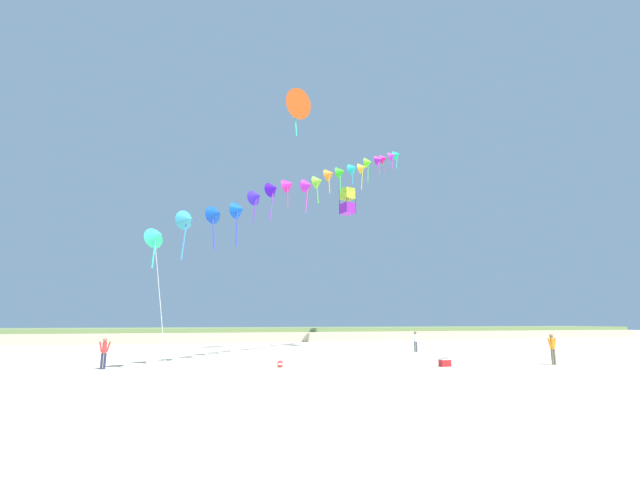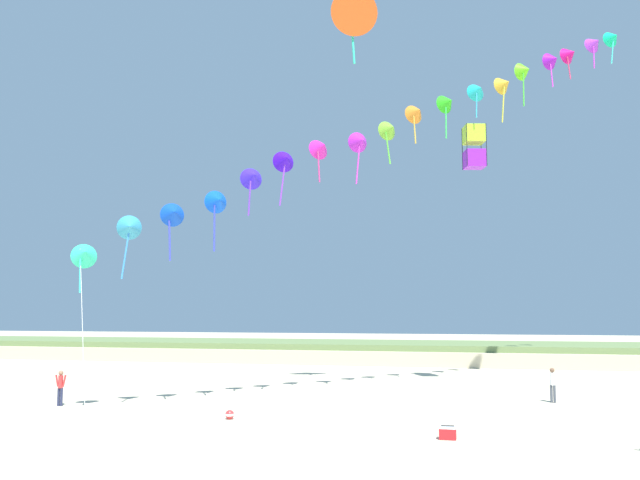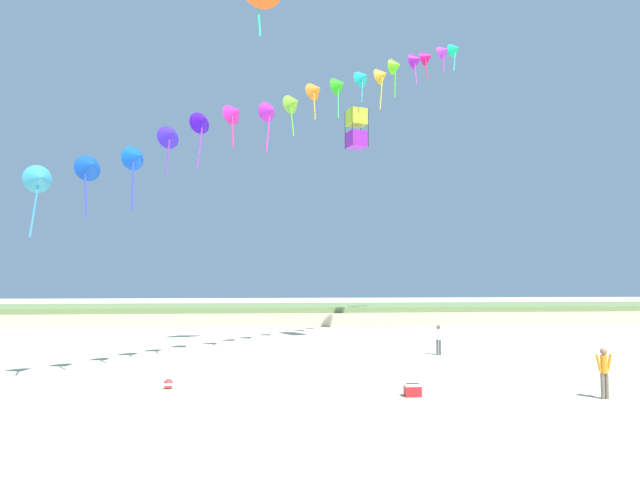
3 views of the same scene
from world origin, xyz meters
The scene contains 9 objects.
ground_plane centered at (0.00, 0.00, 0.00)m, with size 240.00×240.00×0.00m, color beige.
dune_ridge centered at (0.00, 41.86, 0.81)m, with size 120.00×13.65×1.64m.
person_near_left centered at (10.34, 15.67, 0.94)m, with size 0.57×0.22×1.63m.
person_mid_center centered at (-11.65, 8.95, 0.93)m, with size 0.56×0.22×1.60m.
kite_banner_string centered at (3.30, 17.63, 14.82)m, with size 26.75×23.10×23.23m.
large_kite_low_lead centered at (0.44, 17.28, 21.04)m, with size 2.96×2.22×4.31m.
large_kite_mid_trail centered at (6.87, 21.73, 14.06)m, with size 1.46×1.46×2.54m.
beach_cooler centered at (6.07, 4.97, 0.21)m, with size 0.58×0.41×0.46m.
beach_ball centered at (-2.67, 7.22, 0.18)m, with size 0.36×0.36×0.36m.
Camera 2 is at (7.60, -18.71, 4.23)m, focal length 38.00 mm.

